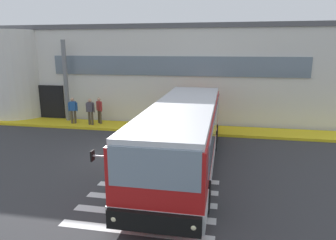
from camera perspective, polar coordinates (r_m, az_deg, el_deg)
ground_plane at (r=14.78m, az=-6.85°, el=-6.35°), size 80.00×90.00×0.02m
bay_paint_stripes at (r=10.56m, az=-3.28°, el=-14.55°), size 4.40×3.96×0.01m
terminal_building at (r=25.44m, az=-0.50°, el=9.31°), size 23.93×13.80×6.38m
boarding_curb at (r=19.18m, az=-2.51°, el=-1.42°), size 26.13×2.00×0.15m
entry_support_column at (r=21.48m, az=-18.37°, el=6.86°), size 0.28×0.28×5.27m
bus_main_foreground at (r=12.89m, az=2.90°, el=-2.94°), size 3.04×11.11×2.70m
passenger_near_column at (r=20.65m, az=-17.15°, el=1.91°), size 0.57×0.31×1.68m
passenger_by_doorway at (r=20.02m, az=-14.12°, el=1.86°), size 0.59×0.39×1.68m
passenger_at_curb_edge at (r=20.25m, az=-12.57°, el=1.97°), size 0.48×0.41×1.68m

